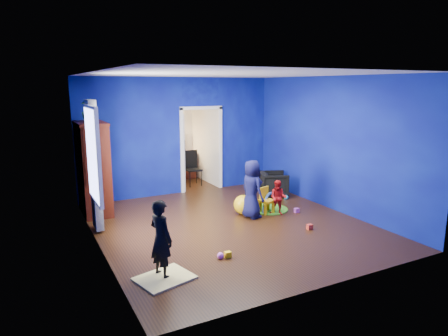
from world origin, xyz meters
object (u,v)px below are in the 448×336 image
armchair (274,184)px  folding_chair (193,169)px  hopper_ball (243,205)px  tv_armoire (93,168)px  kid_chair (267,202)px  study_desk (181,166)px  crt_tv (95,166)px  play_mat (269,209)px  child_navy (252,189)px  child_black (161,239)px  toddler_red (278,198)px  vase (92,117)px

armchair → folding_chair: 2.33m
hopper_ball → tv_armoire: bearing=150.8°
hopper_ball → kid_chair: bearing=-18.0°
hopper_ball → study_desk: (0.04, 3.78, 0.17)m
study_desk → folding_chair: 0.96m
tv_armoire → folding_chair: 3.13m
armchair → study_desk: size_ratio=0.75×
tv_armoire → folding_chair: tv_armoire is taller
tv_armoire → folding_chair: size_ratio=2.13×
armchair → folding_chair: size_ratio=0.72×
crt_tv → study_desk: (2.78, 2.23, -0.65)m
armchair → play_mat: (-0.74, -0.91, -0.29)m
child_navy → hopper_ball: child_navy is taller
child_black → crt_tv: 3.51m
crt_tv → folding_chair: crt_tv is taller
crt_tv → play_mat: (3.41, -1.54, -1.01)m
child_navy → study_desk: bearing=-7.3°
armchair → toddler_red: 1.50m
toddler_red → crt_tv: size_ratio=1.06×
armchair → tv_armoire: size_ratio=0.34×
child_black → kid_chair: 3.45m
child_black → crt_tv: bearing=-14.9°
armchair → child_black: size_ratio=0.58×
child_navy → tv_armoire: bearing=50.1°
armchair → folding_chair: (-1.36, 1.89, 0.16)m
child_navy → kid_chair: 0.57m
tv_armoire → study_desk: tv_armoire is taller
study_desk → vase: bearing=-138.2°
crt_tv → study_desk: size_ratio=0.80×
vase → hopper_ball: (2.78, -1.25, -1.87)m
crt_tv → study_desk: bearing=38.7°
child_black → toddler_red: child_black is taller
tv_armoire → child_navy: bearing=-32.5°
kid_chair → crt_tv: bearing=133.2°
child_black → folding_chair: size_ratio=1.25×
folding_chair → crt_tv: bearing=-155.5°
child_navy → vase: vase is taller
vase → kid_chair: (3.27, -1.41, -1.83)m
toddler_red → play_mat: (0.03, 0.37, -0.36)m
armchair → toddler_red: toddler_red is taller
crt_tv → kid_chair: 3.74m
crt_tv → armchair: bearing=-8.6°
child_navy → vase: (-2.83, 1.50, 1.48)m
vase → study_desk: (2.82, 2.53, -1.70)m
child_black → crt_tv: (-0.28, 3.47, 0.45)m
toddler_red → child_navy: bearing=-146.4°
play_mat → armchair: bearing=51.2°
crt_tv → tv_armoire: bearing=180.0°
child_black → vase: (-0.32, 3.17, 1.51)m
child_black → hopper_ball: size_ratio=2.73×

